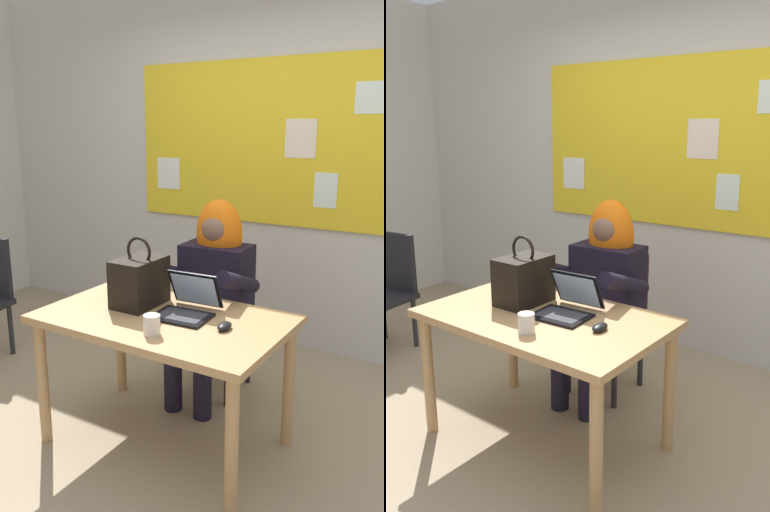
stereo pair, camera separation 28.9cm
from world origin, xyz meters
The scene contains 10 objects.
ground_plane centered at (0.00, 0.00, 0.00)m, with size 24.00×24.00×0.00m, color tan.
wall_back_bulletin centered at (0.00, 1.74, 1.42)m, with size 5.68×1.80×2.81m.
desk_main centered at (0.04, 0.12, 0.64)m, with size 1.26×0.78×0.73m.
chair_at_desk centered at (-0.04, 0.87, 0.50)m, with size 0.44×0.44×0.89m.
person_costumed centered at (-0.03, 0.74, 0.73)m, with size 0.61×0.62×1.24m.
laptop centered at (0.13, 0.20, 0.78)m, with size 0.30×0.33×0.21m.
computer_mouse centered at (0.39, 0.12, 0.75)m, with size 0.06×0.10×0.03m, color black.
handbag centered at (-0.17, 0.19, 0.87)m, with size 0.20×0.30×0.38m.
coffee_mug centered at (0.13, -0.11, 0.78)m, with size 0.08×0.08×0.10m, color silver.
chair_spare_by_window centered at (-1.73, 0.33, 0.49)m, with size 0.48×0.48×0.88m.
Camera 2 is at (1.70, -1.78, 1.68)m, focal length 36.38 mm.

